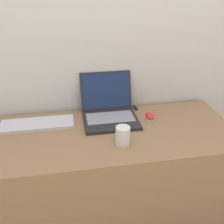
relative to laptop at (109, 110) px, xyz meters
name	(u,v)px	position (x,y,z in m)	size (l,w,h in m)	color
wall_back	(102,24)	(-0.01, 0.17, 0.49)	(7.00, 0.04, 2.50)	silver
desk	(112,179)	(-0.01, -0.18, -0.41)	(1.45, 0.62, 0.70)	#936D47
laptop	(109,110)	(0.00, 0.00, 0.00)	(0.33, 0.35, 0.26)	#232326
drink_cup	(123,135)	(0.02, -0.31, 0.00)	(0.08, 0.08, 0.10)	silver
computer_mouse	(150,116)	(0.25, -0.06, -0.04)	(0.06, 0.10, 0.04)	white
external_keyboard	(37,124)	(-0.44, -0.03, -0.04)	(0.43, 0.15, 0.02)	silver
usb_stick	(135,108)	(0.20, 0.09, -0.05)	(0.02, 0.06, 0.01)	black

